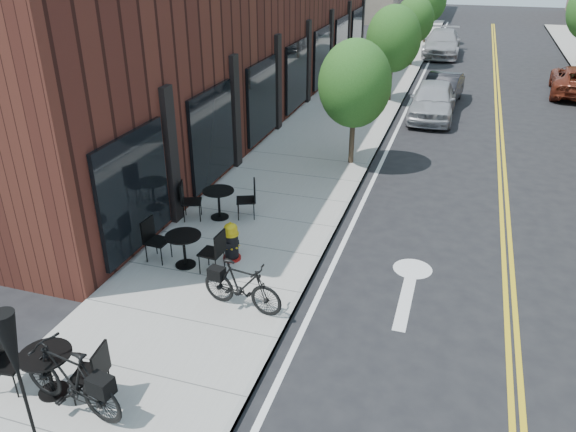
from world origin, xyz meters
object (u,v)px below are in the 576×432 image
(parked_car_c, at_px, (442,43))
(bistro_set_c, at_px, (219,200))
(bistro_set_b, at_px, (184,246))
(parked_car_a, at_px, (433,100))
(fire_hydrant, at_px, (231,242))
(bicycle_left, at_px, (70,378))
(bicycle_right, at_px, (242,286))
(parked_car_b, at_px, (442,89))
(bistro_set_a, at_px, (48,367))
(patio_umbrella, at_px, (15,360))

(parked_car_c, bearing_deg, bistro_set_c, -99.39)
(bistro_set_b, distance_m, parked_car_a, 14.04)
(fire_hydrant, distance_m, bistro_set_b, 1.03)
(bistro_set_b, relative_size, parked_car_a, 0.42)
(bicycle_left, bearing_deg, bistro_set_b, -166.03)
(bicycle_right, relative_size, parked_car_b, 0.43)
(bistro_set_b, bearing_deg, fire_hydrant, 36.80)
(bistro_set_a, distance_m, parked_car_b, 20.33)
(fire_hydrant, bearing_deg, parked_car_b, 52.56)
(fire_hydrant, height_order, bistro_set_c, bistro_set_c)
(bicycle_left, height_order, bistro_set_c, bicycle_left)
(bistro_set_b, height_order, patio_umbrella, patio_umbrella)
(bistro_set_b, xyz_separation_m, patio_umbrella, (0.49, -5.20, 1.28))
(fire_hydrant, height_order, parked_car_b, parked_car_b)
(bicycle_left, distance_m, bistro_set_b, 4.26)
(bistro_set_a, distance_m, parked_car_a, 18.02)
(bicycle_left, bearing_deg, parked_car_a, 177.58)
(bicycle_left, xyz_separation_m, bistro_set_b, (-0.32, 4.24, -0.10))
(bistro_set_a, height_order, parked_car_c, parked_car_c)
(bicycle_right, distance_m, bistro_set_c, 3.99)
(bicycle_left, height_order, parked_car_c, parked_car_c)
(bistro_set_b, distance_m, bistro_set_c, 2.38)
(parked_car_b, bearing_deg, bicycle_right, -92.44)
(parked_car_a, xyz_separation_m, parked_car_c, (-0.58, 13.81, 0.03))
(bistro_set_c, distance_m, parked_car_a, 11.89)
(patio_umbrella, bearing_deg, parked_car_b, 79.65)
(bicycle_left, height_order, bistro_set_b, bicycle_left)
(bicycle_left, xyz_separation_m, bistro_set_c, (-0.56, 6.61, -0.09))
(parked_car_a, bearing_deg, bicycle_left, -102.14)
(bistro_set_a, height_order, parked_car_b, parked_car_b)
(bicycle_left, bearing_deg, bistro_set_a, -98.31)
(bicycle_right, bearing_deg, bicycle_left, 163.78)
(patio_umbrella, relative_size, parked_car_c, 0.47)
(fire_hydrant, bearing_deg, bistro_set_c, 96.69)
(bistro_set_a, relative_size, bistro_set_c, 1.01)
(bistro_set_b, bearing_deg, bicycle_left, -81.86)
(fire_hydrant, relative_size, bistro_set_b, 0.50)
(fire_hydrant, relative_size, bicycle_right, 0.54)
(fire_hydrant, distance_m, bicycle_right, 1.88)
(parked_car_b, bearing_deg, bistro_set_b, -99.18)
(bistro_set_b, xyz_separation_m, parked_car_b, (4.32, 15.74, 0.03))
(bicycle_left, relative_size, bicycle_right, 1.15)
(patio_umbrella, distance_m, parked_car_b, 21.33)
(fire_hydrant, relative_size, parked_car_a, 0.21)
(bicycle_right, xyz_separation_m, bistro_set_a, (-1.99, -2.98, -0.01))
(bistro_set_c, bearing_deg, parked_car_b, 49.29)
(bistro_set_a, relative_size, patio_umbrella, 0.76)
(bicycle_left, xyz_separation_m, parked_car_b, (4.00, 19.99, -0.07))
(fire_hydrant, xyz_separation_m, bistro_set_a, (-1.08, -4.62, 0.07))
(bistro_set_b, distance_m, patio_umbrella, 5.38)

